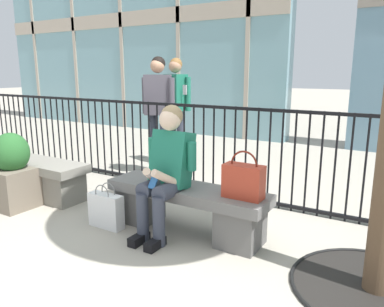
{
  "coord_description": "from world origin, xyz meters",
  "views": [
    {
      "loc": [
        1.78,
        -2.81,
        1.51
      ],
      "look_at": [
        0.0,
        0.1,
        0.75
      ],
      "focal_mm": 34.71,
      "sensor_mm": 36.0,
      "label": 1
    }
  ],
  "objects_px": {
    "shopping_bag": "(106,210)",
    "bystander_further_back": "(158,107)",
    "bystander_at_railing": "(176,104)",
    "planter": "(13,173)",
    "stone_bench": "(187,205)",
    "stone_bench_far": "(33,173)",
    "handbag_on_bench": "(243,181)",
    "seated_person_with_phone": "(166,167)"
  },
  "relations": [
    {
      "from": "shopping_bag",
      "to": "bystander_further_back",
      "type": "relative_size",
      "value": 0.26
    },
    {
      "from": "bystander_at_railing",
      "to": "planter",
      "type": "xyz_separation_m",
      "value": [
        -0.49,
        -2.54,
        -0.61
      ]
    },
    {
      "from": "stone_bench",
      "to": "bystander_further_back",
      "type": "xyz_separation_m",
      "value": [
        -1.4,
        1.47,
        0.73
      ]
    },
    {
      "from": "stone_bench_far",
      "to": "planter",
      "type": "height_order",
      "value": "planter"
    },
    {
      "from": "handbag_on_bench",
      "to": "bystander_at_railing",
      "type": "distance_m",
      "value": 3.0
    },
    {
      "from": "seated_person_with_phone",
      "to": "bystander_at_railing",
      "type": "bearing_deg",
      "value": 122.03
    },
    {
      "from": "handbag_on_bench",
      "to": "stone_bench_far",
      "type": "xyz_separation_m",
      "value": [
        -2.79,
        -0.06,
        -0.33
      ]
    },
    {
      "from": "shopping_bag",
      "to": "bystander_further_back",
      "type": "bearing_deg",
      "value": 110.54
    },
    {
      "from": "bystander_further_back",
      "to": "planter",
      "type": "xyz_separation_m",
      "value": [
        -0.61,
        -1.91,
        -0.61
      ]
    },
    {
      "from": "stone_bench_far",
      "to": "planter",
      "type": "distance_m",
      "value": 0.44
    },
    {
      "from": "shopping_bag",
      "to": "planter",
      "type": "xyz_separation_m",
      "value": [
        -1.28,
        -0.12,
        0.22
      ]
    },
    {
      "from": "seated_person_with_phone",
      "to": "bystander_further_back",
      "type": "relative_size",
      "value": 0.71
    },
    {
      "from": "bystander_at_railing",
      "to": "bystander_further_back",
      "type": "xyz_separation_m",
      "value": [
        0.12,
        -0.63,
        -0.0
      ]
    },
    {
      "from": "seated_person_with_phone",
      "to": "shopping_bag",
      "type": "bearing_deg",
      "value": -161.57
    },
    {
      "from": "seated_person_with_phone",
      "to": "stone_bench_far",
      "type": "distance_m",
      "value": 2.11
    },
    {
      "from": "seated_person_with_phone",
      "to": "planter",
      "type": "bearing_deg",
      "value": -170.42
    },
    {
      "from": "stone_bench",
      "to": "shopping_bag",
      "type": "relative_size",
      "value": 3.58
    },
    {
      "from": "bystander_at_railing",
      "to": "stone_bench_far",
      "type": "bearing_deg",
      "value": -107.6
    },
    {
      "from": "stone_bench",
      "to": "seated_person_with_phone",
      "type": "relative_size",
      "value": 1.32
    },
    {
      "from": "seated_person_with_phone",
      "to": "handbag_on_bench",
      "type": "distance_m",
      "value": 0.73
    },
    {
      "from": "planter",
      "to": "stone_bench_far",
      "type": "bearing_deg",
      "value": 117.4
    },
    {
      "from": "bystander_at_railing",
      "to": "planter",
      "type": "distance_m",
      "value": 2.66
    },
    {
      "from": "bystander_further_back",
      "to": "stone_bench_far",
      "type": "relative_size",
      "value": 1.07
    },
    {
      "from": "seated_person_with_phone",
      "to": "planter",
      "type": "relative_size",
      "value": 1.43
    },
    {
      "from": "stone_bench",
      "to": "seated_person_with_phone",
      "type": "distance_m",
      "value": 0.42
    },
    {
      "from": "shopping_bag",
      "to": "stone_bench",
      "type": "bearing_deg",
      "value": 24.1
    },
    {
      "from": "bystander_further_back",
      "to": "stone_bench",
      "type": "bearing_deg",
      "value": -46.29
    },
    {
      "from": "seated_person_with_phone",
      "to": "shopping_bag",
      "type": "relative_size",
      "value": 2.71
    },
    {
      "from": "bystander_further_back",
      "to": "planter",
      "type": "bearing_deg",
      "value": -107.78
    },
    {
      "from": "seated_person_with_phone",
      "to": "stone_bench_far",
      "type": "xyz_separation_m",
      "value": [
        -2.07,
        0.06,
        -0.38
      ]
    },
    {
      "from": "handbag_on_bench",
      "to": "shopping_bag",
      "type": "distance_m",
      "value": 1.41
    },
    {
      "from": "stone_bench",
      "to": "stone_bench_far",
      "type": "relative_size",
      "value": 1.0
    },
    {
      "from": "stone_bench",
      "to": "bystander_further_back",
      "type": "relative_size",
      "value": 0.94
    },
    {
      "from": "stone_bench_far",
      "to": "bystander_further_back",
      "type": "bearing_deg",
      "value": 62.16
    },
    {
      "from": "stone_bench",
      "to": "planter",
      "type": "xyz_separation_m",
      "value": [
        -2.01,
        -0.45,
        0.12
      ]
    },
    {
      "from": "bystander_at_railing",
      "to": "bystander_further_back",
      "type": "relative_size",
      "value": 1.0
    },
    {
      "from": "stone_bench_far",
      "to": "handbag_on_bench",
      "type": "bearing_deg",
      "value": 1.16
    },
    {
      "from": "stone_bench",
      "to": "seated_person_with_phone",
      "type": "bearing_deg",
      "value": -136.65
    },
    {
      "from": "bystander_at_railing",
      "to": "seated_person_with_phone",
      "type": "bearing_deg",
      "value": -57.97
    },
    {
      "from": "shopping_bag",
      "to": "planter",
      "type": "relative_size",
      "value": 0.53
    },
    {
      "from": "bystander_further_back",
      "to": "planter",
      "type": "relative_size",
      "value": 2.01
    },
    {
      "from": "planter",
      "to": "bystander_at_railing",
      "type": "bearing_deg",
      "value": 79.11
    }
  ]
}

